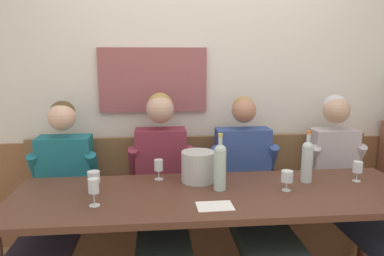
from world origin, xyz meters
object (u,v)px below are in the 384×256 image
wine_glass_left_end (358,168)px  person_left_seat (56,200)px  person_right_seat (253,195)px  person_center_left_seat (351,186)px  wine_bottle_clear_water (220,165)px  person_center_right_seat (162,191)px  wine_bottle_amber_mid (307,160)px  wine_glass_mid_right (287,177)px  wall_bench (203,218)px  ice_bucket (198,167)px  wine_glass_center_rear (94,187)px  dining_table (216,203)px  wine_glass_mid_left (159,166)px  wine_glass_center_front (94,178)px

wine_glass_left_end → person_left_seat: bearing=174.7°
person_left_seat → person_right_seat: (1.40, -0.02, -0.01)m
person_center_left_seat → wine_bottle_clear_water: 1.12m
person_center_right_seat → wine_glass_left_end: bearing=-8.9°
person_center_right_seat → person_right_seat: person_center_right_seat is taller
wine_bottle_amber_mid → wine_glass_mid_right: size_ratio=2.72×
wine_bottle_clear_water → wine_glass_mid_right: 0.43m
wall_bench → wine_bottle_amber_mid: size_ratio=8.07×
ice_bucket → wine_bottle_clear_water: bearing=-55.5°
person_left_seat → wine_glass_center_rear: person_left_seat is taller
wine_bottle_amber_mid → wine_glass_left_end: 0.36m
wine_bottle_amber_mid → dining_table: bearing=-167.4°
person_center_left_seat → wine_bottle_amber_mid: (-0.43, -0.18, 0.26)m
wine_bottle_clear_water → wine_glass_center_rear: wine_bottle_clear_water is taller
person_center_left_seat → person_center_right_seat: bearing=179.9°
ice_bucket → wine_glass_center_rear: size_ratio=1.41×
wine_bottle_amber_mid → wine_glass_mid_left: wine_bottle_amber_mid is taller
wine_bottle_clear_water → wine_glass_left_end: 0.97m
wall_bench → wine_glass_left_end: wall_bench is taller
wine_bottle_amber_mid → person_right_seat: bearing=155.8°
wall_bench → person_right_seat: person_right_seat is taller
wine_bottle_clear_water → wine_glass_mid_left: size_ratio=2.60×
person_right_seat → wine_bottle_clear_water: person_right_seat is taller
wall_bench → wine_glass_mid_left: bearing=-134.3°
person_left_seat → person_center_right_seat: 0.74m
wine_bottle_clear_water → wine_glass_left_end: bearing=4.0°
wine_glass_center_rear → wine_glass_mid_left: wine_glass_center_rear is taller
person_right_seat → person_center_right_seat: bearing=176.9°
wine_bottle_amber_mid → wine_glass_center_rear: wine_bottle_amber_mid is taller
wall_bench → dining_table: wall_bench is taller
dining_table → wine_bottle_amber_mid: size_ratio=7.23×
person_center_right_seat → wine_glass_mid_left: 0.20m
ice_bucket → wine_glass_center_front: ice_bucket is taller
ice_bucket → wine_glass_mid_right: bearing=-23.4°
wine_glass_mid_left → ice_bucket: bearing=-13.2°
person_center_left_seat → wine_glass_center_rear: (-1.81, -0.47, 0.22)m
wine_glass_mid_left → wall_bench: bearing=45.7°
person_left_seat → person_right_seat: person_right_seat is taller
wall_bench → wine_glass_center_front: size_ratio=20.08×
wine_glass_mid_right → wine_glass_left_end: size_ratio=0.94×
dining_table → person_center_left_seat: 1.13m
wall_bench → wine_glass_center_rear: wall_bench is taller
person_right_seat → person_center_left_seat: size_ratio=1.00×
person_left_seat → ice_bucket: (0.99, -0.08, 0.24)m
person_left_seat → wine_glass_mid_left: bearing=-1.7°
person_left_seat → wine_glass_center_front: bearing=-38.9°
dining_table → person_left_seat: size_ratio=2.03×
person_right_seat → wine_glass_center_rear: bearing=-157.6°
person_center_left_seat → wine_glass_mid_right: size_ratio=9.90×
person_left_seat → wine_glass_mid_left: size_ratio=8.95×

